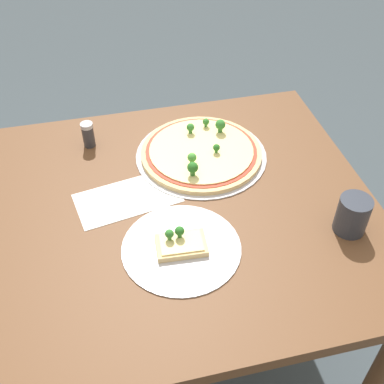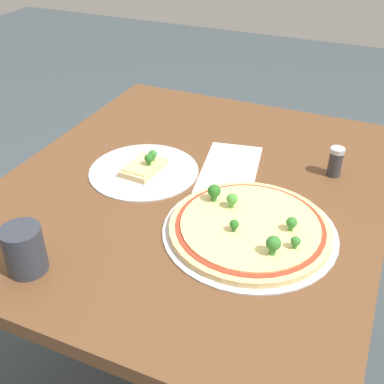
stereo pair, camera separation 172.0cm
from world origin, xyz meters
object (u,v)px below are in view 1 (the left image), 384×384
Objects in this scene: dining_table at (171,233)px; drinking_cup at (352,215)px; pizza_tray_whole at (201,152)px; pizza_tray_slice at (181,246)px; condiment_shaker at (88,134)px.

drinking_cup is at bearing -22.93° from dining_table.
drinking_cup reaches higher than pizza_tray_whole.
pizza_tray_whole is at bearing 54.96° from dining_table.
pizza_tray_slice is (-0.14, -0.34, -0.00)m from pizza_tray_whole.
condiment_shaker is at bearing 140.67° from drinking_cup.
pizza_tray_slice is 0.43m from drinking_cup.
dining_table is at bearing 157.07° from drinking_cup.
drinking_cup is at bearing -4.59° from pizza_tray_slice.
drinking_cup is at bearing -39.33° from condiment_shaker.
pizza_tray_whole is 4.87× the size of condiment_shaker.
condiment_shaker is at bearing 119.99° from dining_table.
drinking_cup reaches higher than pizza_tray_slice.
condiment_shaker reaches higher than pizza_tray_whole.
dining_table is 0.39m from condiment_shaker.
pizza_tray_whole reaches higher than pizza_tray_slice.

